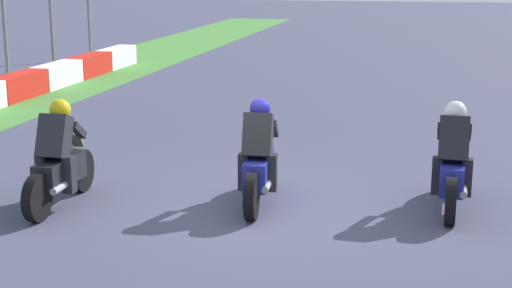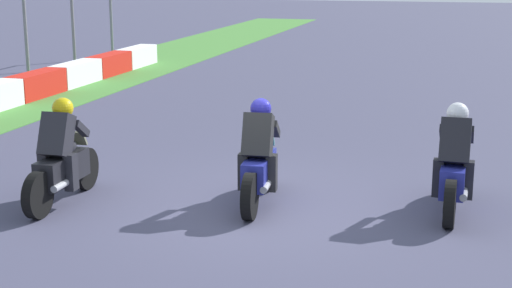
# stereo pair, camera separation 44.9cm
# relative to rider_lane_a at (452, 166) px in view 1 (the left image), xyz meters

# --- Properties ---
(ground_plane) EXTENTS (120.00, 120.00, 0.00)m
(ground_plane) POSITION_rel_rider_lane_a_xyz_m (-0.58, 2.58, -0.62)
(ground_plane) COLOR #414159
(rider_lane_a) EXTENTS (2.04, 0.54, 1.51)m
(rider_lane_a) POSITION_rel_rider_lane_a_xyz_m (0.00, 0.00, 0.00)
(rider_lane_a) COLOR black
(rider_lane_a) RESTS_ON ground_plane
(rider_lane_b) EXTENTS (2.04, 0.56, 1.51)m
(rider_lane_b) POSITION_rel_rider_lane_a_xyz_m (-0.38, 2.66, 0.00)
(rider_lane_b) COLOR black
(rider_lane_b) RESTS_ON ground_plane
(rider_lane_c) EXTENTS (2.04, 0.54, 1.51)m
(rider_lane_c) POSITION_rel_rider_lane_a_xyz_m (-1.09, 5.38, 0.00)
(rider_lane_c) COLOR black
(rider_lane_c) RESTS_ON ground_plane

